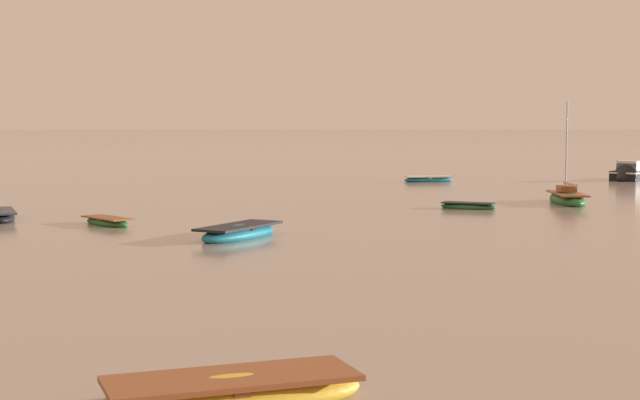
# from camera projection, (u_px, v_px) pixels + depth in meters

# --- Properties ---
(sailboat_moored_0) EXTENTS (2.51, 5.47, 5.90)m
(sailboat_moored_0) POSITION_uv_depth(u_px,v_px,m) (567.00, 199.00, 55.06)
(sailboat_moored_0) COLOR #23602D
(sailboat_moored_0) RESTS_ON ground
(rowboat_moored_1) EXTENTS (3.01, 2.38, 0.46)m
(rowboat_moored_1) POSITION_uv_depth(u_px,v_px,m) (468.00, 206.00, 51.79)
(rowboat_moored_1) COLOR #23602D
(rowboat_moored_1) RESTS_ON ground
(motorboat_moored_0) EXTENTS (5.75, 5.47, 2.24)m
(motorboat_moored_0) POSITION_uv_depth(u_px,v_px,m) (631.00, 176.00, 75.30)
(motorboat_moored_0) COLOR black
(motorboat_moored_0) RESTS_ON ground
(rowboat_moored_3) EXTENTS (3.73, 1.37, 0.58)m
(rowboat_moored_3) POSITION_uv_depth(u_px,v_px,m) (428.00, 180.00, 73.73)
(rowboat_moored_3) COLOR #197084
(rowboat_moored_3) RESTS_ON ground
(rowboat_moored_4) EXTENTS (2.60, 3.17, 0.49)m
(rowboat_moored_4) POSITION_uv_depth(u_px,v_px,m) (107.00, 222.00, 43.90)
(rowboat_moored_4) COLOR #23602D
(rowboat_moored_4) RESTS_ON ground
(rowboat_moored_5) EXTENTS (4.02, 4.64, 0.73)m
(rowboat_moored_5) POSITION_uv_depth(u_px,v_px,m) (239.00, 233.00, 39.14)
(rowboat_moored_5) COLOR #197084
(rowboat_moored_5) RESTS_ON ground
(rowboat_moored_7) EXTENTS (4.72, 2.44, 0.71)m
(rowboat_moored_7) POSITION_uv_depth(u_px,v_px,m) (232.00, 394.00, 16.30)
(rowboat_moored_7) COLOR gold
(rowboat_moored_7) RESTS_ON ground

